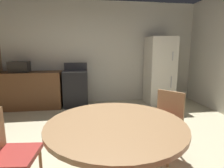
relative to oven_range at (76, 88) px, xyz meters
The scene contains 9 objects.
ground_plane 2.60m from the oven_range, 80.10° to the right, with size 14.00×14.00×0.00m, color beige.
wall_back 1.06m from the oven_range, 42.08° to the left, with size 6.03×0.12×2.70m, color beige.
kitchen_counter 1.31m from the oven_range, behind, with size 1.93×0.60×0.90m, color brown.
oven_range is the anchor object (origin of this frame).
refrigerator 2.25m from the oven_range, ahead, with size 0.68×0.68×1.76m.
microwave 1.43m from the oven_range, behind, with size 0.44×0.32×0.26m, color black.
dining_table 3.12m from the oven_range, 80.41° to the right, with size 1.27×1.27×0.76m.
chair_northeast 2.77m from the oven_range, 61.90° to the right, with size 0.56×0.56×0.87m.
chair_west 3.01m from the oven_range, 99.21° to the right, with size 0.44×0.44×0.87m.
Camera 1 is at (-0.18, -2.09, 1.40)m, focal length 28.84 mm.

